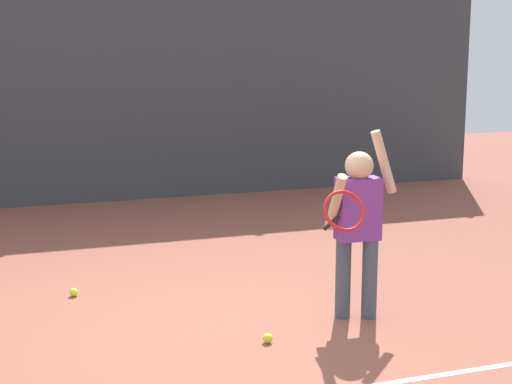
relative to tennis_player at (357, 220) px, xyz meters
name	(u,v)px	position (x,y,z in m)	size (l,w,h in m)	color
ground_plane	(208,338)	(-1.10, -0.02, -0.73)	(20.00, 20.00, 0.00)	brown
back_fence_windscreen	(98,83)	(-1.10, 4.91, 0.74)	(10.53, 0.08, 2.94)	#383D42
fence_post_2	(97,77)	(-1.10, 4.97, 0.82)	(0.09, 0.09, 3.09)	slate
fence_post_3	(290,75)	(1.46, 4.97, 0.82)	(0.09, 0.09, 3.09)	slate
fence_post_4	(455,73)	(4.02, 4.97, 0.82)	(0.09, 0.09, 3.09)	slate
tennis_player	(357,220)	(0.00, 0.00, 0.00)	(0.74, 0.57, 1.35)	#3F4C59
tennis_ball_0	(74,292)	(-1.85, 1.17, -0.69)	(0.07, 0.07, 0.07)	#CCE033
tennis_ball_5	(268,338)	(-0.76, -0.24, -0.69)	(0.07, 0.07, 0.07)	#CCE033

